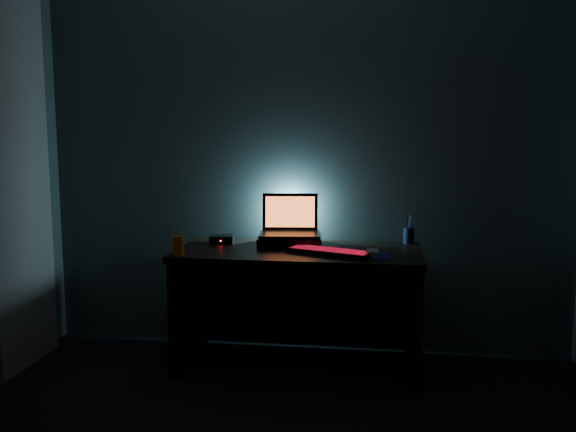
% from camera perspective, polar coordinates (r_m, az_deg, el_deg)
% --- Properties ---
extents(room, '(3.50, 4.00, 2.50)m').
position_cam_1_polar(room, '(2.29, -4.02, 1.54)').
color(room, black).
rests_on(room, ground).
extents(desk, '(1.50, 0.70, 0.75)m').
position_cam_1_polar(desk, '(4.06, 1.03, -6.42)').
color(desk, black).
rests_on(desk, ground).
extents(curtain, '(0.06, 0.65, 2.30)m').
position_cam_1_polar(curtain, '(4.27, -22.85, 2.63)').
color(curtain, '#BCB597').
rests_on(curtain, ground).
extents(riser, '(0.43, 0.34, 0.06)m').
position_cam_1_polar(riser, '(4.09, 0.14, -2.19)').
color(riser, black).
rests_on(riser, desk).
extents(laptop, '(0.41, 0.32, 0.26)m').
position_cam_1_polar(laptop, '(4.12, 0.16, -0.83)').
color(laptop, black).
rests_on(laptop, riser).
extents(keyboard, '(0.53, 0.34, 0.03)m').
position_cam_1_polar(keyboard, '(3.81, 3.77, -3.20)').
color(keyboard, black).
rests_on(keyboard, desk).
extents(mousepad, '(0.23, 0.21, 0.00)m').
position_cam_1_polar(mousepad, '(3.77, 7.49, -3.56)').
color(mousepad, '#0C1755').
rests_on(mousepad, desk).
extents(mouse, '(0.07, 0.11, 0.03)m').
position_cam_1_polar(mouse, '(3.77, 7.49, -3.28)').
color(mouse, gray).
rests_on(mouse, mousepad).
extents(pen_cup, '(0.08, 0.08, 0.10)m').
position_cam_1_polar(pen_cup, '(4.21, 10.69, -1.73)').
color(pen_cup, black).
rests_on(pen_cup, desk).
extents(juice_glass, '(0.08, 0.08, 0.11)m').
position_cam_1_polar(juice_glass, '(3.83, -9.71, -2.59)').
color(juice_glass, orange).
rests_on(juice_glass, desk).
extents(router, '(0.16, 0.14, 0.05)m').
position_cam_1_polar(router, '(4.18, -5.91, -2.07)').
color(router, black).
rests_on(router, desk).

